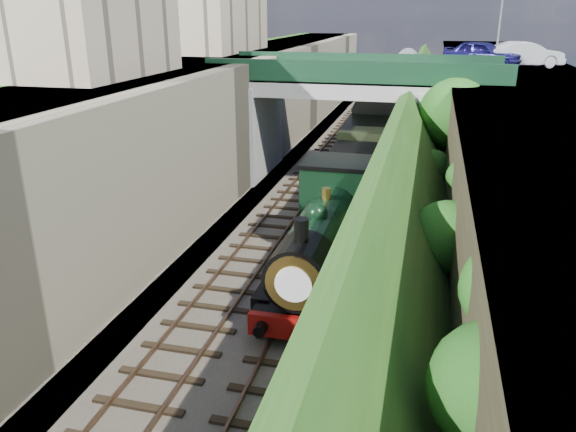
{
  "coord_description": "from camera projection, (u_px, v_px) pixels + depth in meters",
  "views": [
    {
      "loc": [
        4.53,
        -8.42,
        9.67
      ],
      "look_at": [
        0.0,
        9.65,
        2.84
      ],
      "focal_mm": 35.0,
      "sensor_mm": 36.0,
      "label": 1
    }
  ],
  "objects": [
    {
      "name": "road_bridge",
      "position": [
        364.0,
        114.0,
        32.27
      ],
      "size": [
        16.0,
        6.4,
        7.25
      ],
      "color": "gray",
      "rests_on": "ground"
    },
    {
      "name": "coach_rear",
      "position": [
        406.0,
        73.0,
        72.93
      ],
      "size": [
        2.9,
        18.0,
        3.7
      ],
      "color": "black",
      "rests_on": "trackbed"
    },
    {
      "name": "trackbed",
      "position": [
        335.0,
        200.0,
        30.21
      ],
      "size": [
        10.0,
        90.0,
        0.2
      ],
      "primitive_type": "cube",
      "color": "#473F38",
      "rests_on": "ground"
    },
    {
      "name": "retaining_wall",
      "position": [
        236.0,
        132.0,
        30.29
      ],
      "size": [
        1.0,
        90.0,
        7.0
      ],
      "primitive_type": "cube",
      "color": "#756B56",
      "rests_on": "ground"
    },
    {
      "name": "car_silver",
      "position": [
        524.0,
        55.0,
        35.65
      ],
      "size": [
        5.12,
        3.31,
        1.59
      ],
      "primitive_type": "imported",
      "rotation": [
        0.0,
        0.0,
        1.94
      ],
      "color": "#B5B4BA",
      "rests_on": "street_plateau_right"
    },
    {
      "name": "building_far",
      "position": [
        211.0,
        6.0,
        38.3
      ],
      "size": [
        5.0,
        10.0,
        6.0
      ],
      "primitive_type": "cube",
      "color": "gray",
      "rests_on": "street_plateau_left"
    },
    {
      "name": "track_right",
      "position": [
        357.0,
        199.0,
        29.88
      ],
      "size": [
        2.5,
        90.0,
        0.2
      ],
      "color": "black",
      "rests_on": "trackbed"
    },
    {
      "name": "track_left",
      "position": [
        299.0,
        194.0,
        30.61
      ],
      "size": [
        2.5,
        90.0,
        0.2
      ],
      "color": "black",
      "rests_on": "trackbed"
    },
    {
      "name": "street_plateau_right",
      "position": [
        531.0,
        155.0,
        27.0
      ],
      "size": [
        8.0,
        90.0,
        6.25
      ],
      "primitive_type": "cube",
      "color": "#262628",
      "rests_on": "ground"
    },
    {
      "name": "building_near",
      "position": [
        96.0,
        27.0,
        23.85
      ],
      "size": [
        4.0,
        8.0,
        4.0
      ],
      "primitive_type": "cube",
      "color": "gray",
      "rests_on": "street_plateau_left"
    },
    {
      "name": "tree",
      "position": [
        457.0,
        117.0,
        28.18
      ],
      "size": [
        3.6,
        3.8,
        6.6
      ],
      "color": "black",
      "rests_on": "ground"
    },
    {
      "name": "coach_middle",
      "position": [
        396.0,
        92.0,
        55.81
      ],
      "size": [
        2.9,
        18.0,
        3.7
      ],
      "color": "black",
      "rests_on": "trackbed"
    },
    {
      "name": "car_blue",
      "position": [
        482.0,
        54.0,
        35.79
      ],
      "size": [
        5.23,
        3.56,
        1.65
      ],
      "primitive_type": "imported",
      "rotation": [
        0.0,
        0.0,
        1.21
      ],
      "color": "#161252",
      "rests_on": "street_plateau_right"
    },
    {
      "name": "embankment_slope",
      "position": [
        435.0,
        156.0,
        28.17
      ],
      "size": [
        4.66,
        90.0,
        6.36
      ],
      "color": "#1E4714",
      "rests_on": "ground"
    },
    {
      "name": "street_plateau_left",
      "position": [
        176.0,
        129.0,
        31.09
      ],
      "size": [
        6.0,
        90.0,
        7.0
      ],
      "primitive_type": "cube",
      "color": "#262628",
      "rests_on": "ground"
    },
    {
      "name": "locomotive",
      "position": [
        325.0,
        236.0,
        20.56
      ],
      "size": [
        3.1,
        10.22,
        3.83
      ],
      "color": "black",
      "rests_on": "trackbed"
    },
    {
      "name": "coach_front",
      "position": [
        378.0,
        128.0,
        38.69
      ],
      "size": [
        2.9,
        18.0,
        3.7
      ],
      "color": "black",
      "rests_on": "trackbed"
    },
    {
      "name": "tender",
      "position": [
        352.0,
        186.0,
        27.36
      ],
      "size": [
        2.7,
        6.0,
        3.05
      ],
      "color": "black",
      "rests_on": "trackbed"
    },
    {
      "name": "lamppost",
      "position": [
        502.0,
        12.0,
        34.82
      ],
      "size": [
        0.87,
        0.15,
        6.0
      ],
      "color": "gray",
      "rests_on": "street_plateau_right"
    }
  ]
}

